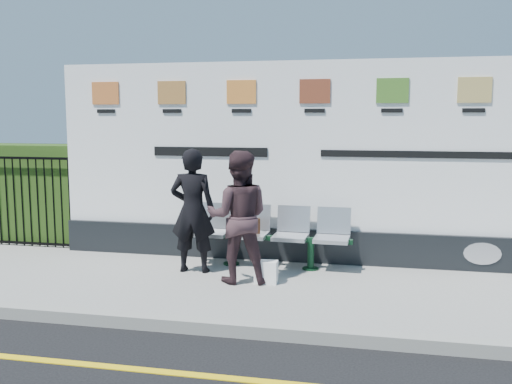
% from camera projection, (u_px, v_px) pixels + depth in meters
% --- Properties ---
extents(ground, '(80.00, 80.00, 0.00)m').
position_uv_depth(ground, '(210.00, 377.00, 5.08)').
color(ground, black).
extents(pavement, '(14.00, 3.00, 0.12)m').
position_uv_depth(pavement, '(264.00, 288.00, 7.50)').
color(pavement, gray).
rests_on(pavement, ground).
extents(kerb, '(14.00, 0.18, 0.14)m').
position_uv_depth(kerb, '(237.00, 329.00, 6.04)').
color(kerb, gray).
rests_on(kerb, ground).
extents(yellow_line, '(14.00, 0.10, 0.01)m').
position_uv_depth(yellow_line, '(210.00, 376.00, 5.08)').
color(yellow_line, yellow).
rests_on(yellow_line, ground).
extents(billboard, '(8.00, 0.30, 3.00)m').
position_uv_depth(billboard, '(314.00, 176.00, 8.52)').
color(billboard, black).
rests_on(billboard, pavement).
extents(hedge, '(2.35, 0.70, 1.70)m').
position_uv_depth(hedge, '(30.00, 193.00, 10.06)').
color(hedge, '#2A4916').
rests_on(hedge, pavement).
extents(railing, '(2.05, 0.06, 1.54)m').
position_uv_depth(railing, '(14.00, 201.00, 9.64)').
color(railing, black).
rests_on(railing, pavement).
extents(bench, '(2.29, 0.66, 0.49)m').
position_uv_depth(bench, '(270.00, 250.00, 8.32)').
color(bench, '#ACAFB5').
rests_on(bench, pavement).
extents(woman_left, '(0.67, 0.46, 1.75)m').
position_uv_depth(woman_left, '(193.00, 211.00, 7.99)').
color(woman_left, black).
rests_on(woman_left, pavement).
extents(woman_right, '(0.95, 0.80, 1.75)m').
position_uv_depth(woman_right, '(238.00, 217.00, 7.50)').
color(woman_right, '#382429').
rests_on(woman_right, pavement).
extents(handbag_brown, '(0.30, 0.18, 0.22)m').
position_uv_depth(handbag_brown, '(250.00, 226.00, 8.34)').
color(handbag_brown, black).
rests_on(handbag_brown, bench).
extents(carrier_bag_white, '(0.30, 0.18, 0.30)m').
position_uv_depth(carrier_bag_white, '(266.00, 272.00, 7.52)').
color(carrier_bag_white, white).
rests_on(carrier_bag_white, pavement).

